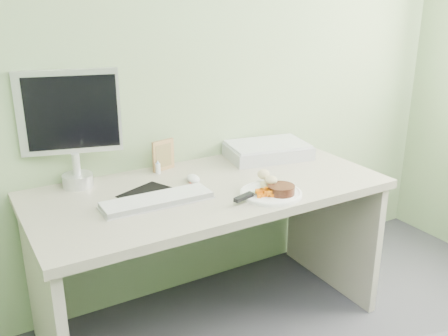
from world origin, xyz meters
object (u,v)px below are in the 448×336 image
scanner (267,151)px  monitor (71,122)px  desk (209,223)px  plate (271,193)px

scanner → monitor: 1.02m
desk → plate: size_ratio=5.96×
monitor → plate: bearing=-22.7°
desk → monitor: monitor is taller
desk → plate: 0.35m
desk → scanner: 0.56m
plate → monitor: 0.92m
scanner → monitor: bearing=-175.4°
plate → monitor: monitor is taller
plate → scanner: (0.29, 0.44, 0.03)m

